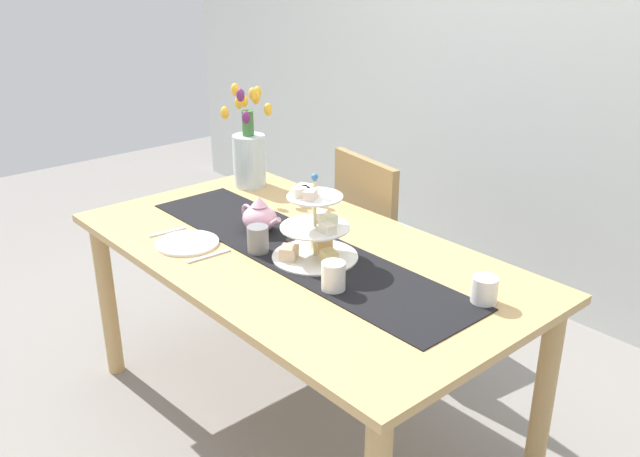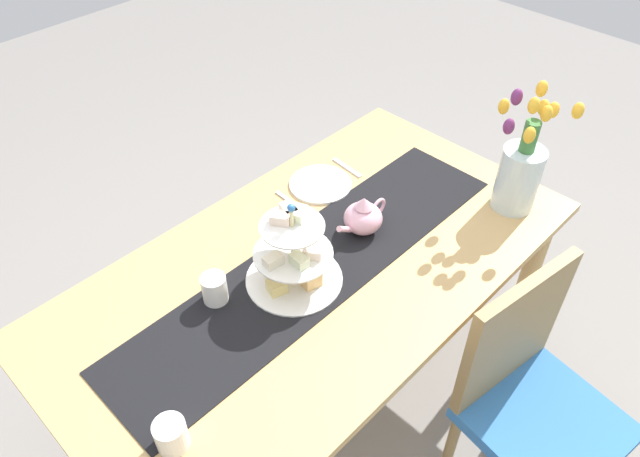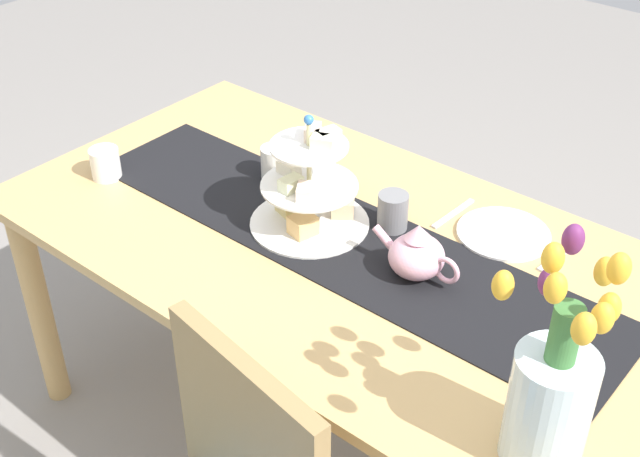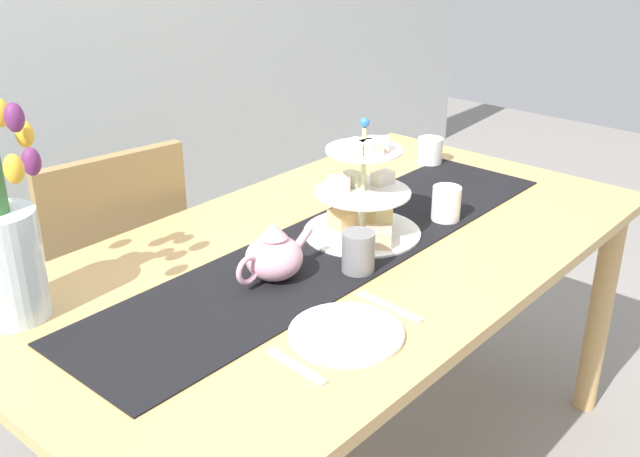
{
  "view_description": "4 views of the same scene",
  "coord_description": "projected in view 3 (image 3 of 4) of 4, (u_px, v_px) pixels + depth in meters",
  "views": [
    {
      "loc": [
        1.7,
        -1.38,
        1.73
      ],
      "look_at": [
        0.08,
        0.04,
        0.84
      ],
      "focal_mm": 37.76,
      "sensor_mm": 36.0,
      "label": 1
    },
    {
      "loc": [
        0.94,
        0.93,
        2.11
      ],
      "look_at": [
        -0.08,
        -0.06,
        0.8
      ],
      "focal_mm": 33.49,
      "sensor_mm": 36.0,
      "label": 2
    },
    {
      "loc": [
        -1.03,
        1.32,
        1.94
      ],
      "look_at": [
        0.02,
        0.05,
        0.79
      ],
      "focal_mm": 47.1,
      "sensor_mm": 36.0,
      "label": 3
    },
    {
      "loc": [
        -1.28,
        -1.06,
        1.54
      ],
      "look_at": [
        -0.01,
        0.05,
        0.78
      ],
      "focal_mm": 41.9,
      "sensor_mm": 36.0,
      "label": 4
    }
  ],
  "objects": [
    {
      "name": "ground_plane",
      "position": [
        336.0,
        443.0,
        2.48
      ],
      "size": [
        8.0,
        8.0,
        0.0
      ],
      "primitive_type": "plane",
      "color": "gray"
    },
    {
      "name": "dining_table",
      "position": [
        339.0,
        271.0,
        2.11
      ],
      "size": [
        1.74,
        0.94,
        0.74
      ],
      "color": "tan",
      "rests_on": "ground_plane"
    },
    {
      "name": "table_runner",
      "position": [
        339.0,
        239.0,
        2.05
      ],
      "size": [
        1.46,
        0.34,
        0.0
      ],
      "primitive_type": "cube",
      "color": "black",
      "rests_on": "dining_table"
    },
    {
      "name": "tiered_cake_stand",
      "position": [
        310.0,
        192.0,
        2.05
      ],
      "size": [
        0.3,
        0.3,
        0.3
      ],
      "color": "beige",
      "rests_on": "table_runner"
    },
    {
      "name": "teapot",
      "position": [
        417.0,
        255.0,
        1.9
      ],
      "size": [
        0.24,
        0.13,
        0.14
      ],
      "color": "#E5A8BC",
      "rests_on": "table_runner"
    },
    {
      "name": "tulip_vase",
      "position": [
        552.0,
        391.0,
        1.42
      ],
      "size": [
        0.2,
        0.25,
        0.46
      ],
      "color": "silver",
      "rests_on": "dining_table"
    },
    {
      "name": "cream_jug",
      "position": [
        105.0,
        163.0,
        2.27
      ],
      "size": [
        0.08,
        0.08,
        0.08
      ],
      "primitive_type": "cylinder",
      "color": "white",
      "rests_on": "dining_table"
    },
    {
      "name": "dinner_plate_left",
      "position": [
        503.0,
        234.0,
        2.07
      ],
      "size": [
        0.23,
        0.23,
        0.01
      ],
      "primitive_type": "cylinder",
      "color": "white",
      "rests_on": "dining_table"
    },
    {
      "name": "fork_left",
      "position": [
        557.0,
        257.0,
        1.99
      ],
      "size": [
        0.03,
        0.15,
        0.01
      ],
      "primitive_type": "cube",
      "rotation": [
        0.0,
        0.0,
        -0.09
      ],
      "color": "silver",
      "rests_on": "dining_table"
    },
    {
      "name": "knife_left",
      "position": [
        453.0,
        213.0,
        2.14
      ],
      "size": [
        0.02,
        0.17,
        0.01
      ],
      "primitive_type": "cube",
      "rotation": [
        0.0,
        0.0,
        -0.05
      ],
      "color": "silver",
      "rests_on": "dining_table"
    },
    {
      "name": "mug_grey",
      "position": [
        393.0,
        211.0,
        2.06
      ],
      "size": [
        0.08,
        0.08,
        0.09
      ],
      "primitive_type": "cylinder",
      "color": "slate",
      "rests_on": "table_runner"
    },
    {
      "name": "mug_white_text",
      "position": [
        275.0,
        163.0,
        2.26
      ],
      "size": [
        0.08,
        0.08,
        0.09
      ],
      "primitive_type": "cylinder",
      "color": "white",
      "rests_on": "dining_table"
    }
  ]
}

